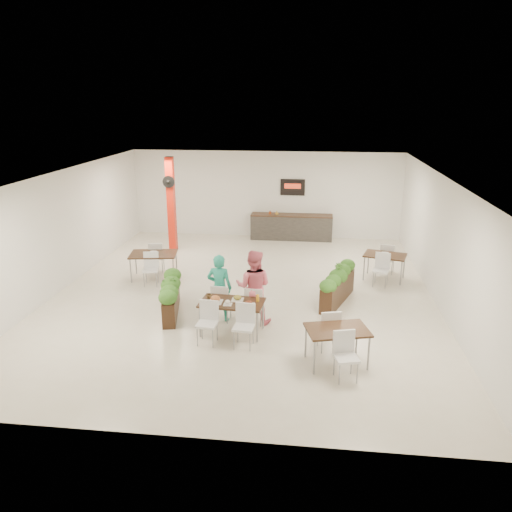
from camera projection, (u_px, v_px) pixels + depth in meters
The scene contains 12 objects.
ground at pixel (244, 294), 13.44m from camera, with size 12.00×12.00×0.00m, color beige.
room_shell at pixel (243, 222), 12.83m from camera, with size 10.10×12.10×3.22m.
red_column at pixel (171, 203), 16.86m from camera, with size 0.40×0.41×3.20m.
service_counter at pixel (291, 226), 18.53m from camera, with size 3.00×0.64×2.20m.
main_table at pixel (231, 307), 11.03m from camera, with size 1.46×1.71×0.92m.
diner_man at pixel (219, 288), 11.64m from camera, with size 0.59×0.39×1.62m, color teal.
diner_woman at pixel (253, 287), 11.53m from camera, with size 0.85×0.66×1.75m, color #EB687E.
planter_left at pixel (171, 294), 12.06m from camera, with size 0.70×1.86×0.98m.
planter_right at pixel (338, 284), 12.76m from camera, with size 0.95×1.92×1.06m.
side_table_a at pixel (154, 257), 14.47m from camera, with size 1.45×1.67×0.92m.
side_table_b at pixel (385, 259), 14.36m from camera, with size 1.33×1.67×0.92m.
side_table_c at pixel (337, 335), 9.74m from camera, with size 1.36×1.67×0.92m.
Camera 1 is at (1.80, -12.37, 5.04)m, focal length 35.00 mm.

